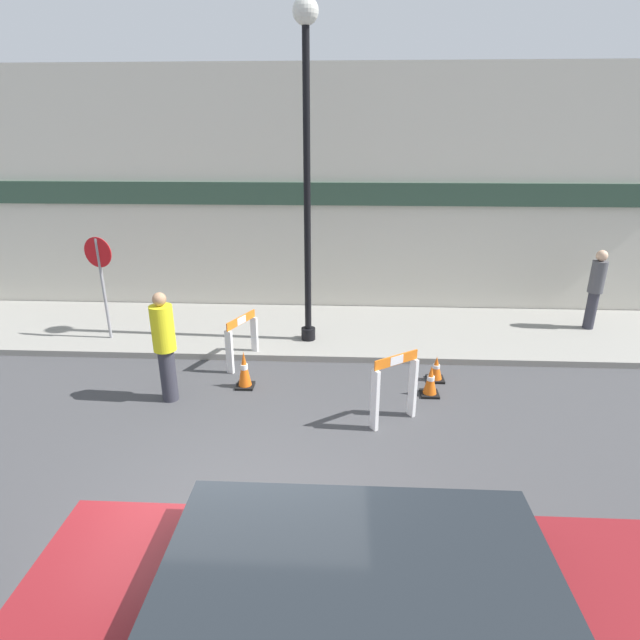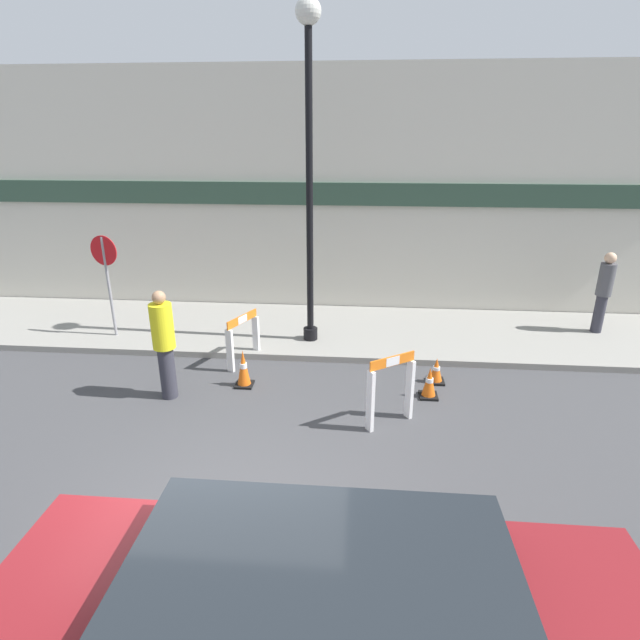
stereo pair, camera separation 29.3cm
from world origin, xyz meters
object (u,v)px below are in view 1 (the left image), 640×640
object	(u,v)px
stop_sign	(101,272)
person_pedestrian	(596,286)
person_worker	(165,344)
streetlamp_post	(307,140)

from	to	relation	value
stop_sign	person_pedestrian	size ratio (longest dim) A/B	1.22
person_worker	person_pedestrian	bearing A→B (deg)	6.93
person_pedestrian	streetlamp_post	bearing A→B (deg)	-15.52
streetlamp_post	person_pedestrian	size ratio (longest dim) A/B	3.54
streetlamp_post	person_pedestrian	xyz separation A→B (m)	(6.01, 0.92, -2.91)
streetlamp_post	person_worker	distance (m)	4.34
streetlamp_post	stop_sign	size ratio (longest dim) A/B	2.90
streetlamp_post	stop_sign	xyz separation A→B (m)	(-4.08, -0.12, -2.44)
streetlamp_post	stop_sign	bearing A→B (deg)	-178.32
streetlamp_post	person_worker	xyz separation A→B (m)	(-2.09, -2.36, -2.98)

